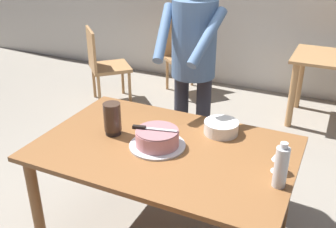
{
  "coord_description": "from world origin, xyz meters",
  "views": [
    {
      "loc": [
        0.89,
        -1.83,
        1.94
      ],
      "look_at": [
        -0.04,
        0.13,
        0.9
      ],
      "focal_mm": 41.86,
      "sensor_mm": 36.0,
      "label": 1
    }
  ],
  "objects_px": {
    "main_dining_table": "(165,161)",
    "plate_stack": "(221,127)",
    "cake_knife": "(145,128)",
    "hurricane_lamp": "(112,119)",
    "background_chair_1": "(184,54)",
    "person_cutting_cake": "(193,60)",
    "cake_on_platter": "(157,139)",
    "background_chair_0": "(104,63)",
    "wine_glass_near": "(279,155)",
    "water_bottle": "(281,166)"
  },
  "relations": [
    {
      "from": "wine_glass_near",
      "to": "cake_on_platter",
      "type": "bearing_deg",
      "value": -177.22
    },
    {
      "from": "cake_on_platter",
      "to": "plate_stack",
      "type": "bearing_deg",
      "value": 47.84
    },
    {
      "from": "plate_stack",
      "to": "cake_knife",
      "type": "bearing_deg",
      "value": -136.88
    },
    {
      "from": "plate_stack",
      "to": "background_chair_0",
      "type": "distance_m",
      "value": 2.48
    },
    {
      "from": "water_bottle",
      "to": "hurricane_lamp",
      "type": "height_order",
      "value": "water_bottle"
    },
    {
      "from": "cake_on_platter",
      "to": "plate_stack",
      "type": "xyz_separation_m",
      "value": [
        0.29,
        0.32,
        -0.01
      ]
    },
    {
      "from": "plate_stack",
      "to": "wine_glass_near",
      "type": "height_order",
      "value": "wine_glass_near"
    },
    {
      "from": "water_bottle",
      "to": "main_dining_table",
      "type": "bearing_deg",
      "value": 171.38
    },
    {
      "from": "hurricane_lamp",
      "to": "background_chair_0",
      "type": "relative_size",
      "value": 0.23
    },
    {
      "from": "cake_on_platter",
      "to": "person_cutting_cake",
      "type": "height_order",
      "value": "person_cutting_cake"
    },
    {
      "from": "hurricane_lamp",
      "to": "cake_knife",
      "type": "bearing_deg",
      "value": -8.31
    },
    {
      "from": "main_dining_table",
      "to": "plate_stack",
      "type": "relative_size",
      "value": 6.96
    },
    {
      "from": "main_dining_table",
      "to": "cake_knife",
      "type": "distance_m",
      "value": 0.25
    },
    {
      "from": "cake_knife",
      "to": "background_chair_0",
      "type": "bearing_deg",
      "value": 130.12
    },
    {
      "from": "hurricane_lamp",
      "to": "cake_on_platter",
      "type": "bearing_deg",
      "value": -3.68
    },
    {
      "from": "water_bottle",
      "to": "person_cutting_cake",
      "type": "xyz_separation_m",
      "value": [
        -0.8,
        0.81,
        0.21
      ]
    },
    {
      "from": "main_dining_table",
      "to": "water_bottle",
      "type": "bearing_deg",
      "value": -8.62
    },
    {
      "from": "hurricane_lamp",
      "to": "person_cutting_cake",
      "type": "distance_m",
      "value": 0.78
    },
    {
      "from": "person_cutting_cake",
      "to": "wine_glass_near",
      "type": "bearing_deg",
      "value": -41.55
    },
    {
      "from": "hurricane_lamp",
      "to": "main_dining_table",
      "type": "bearing_deg",
      "value": -0.85
    },
    {
      "from": "cake_knife",
      "to": "hurricane_lamp",
      "type": "relative_size",
      "value": 1.28
    },
    {
      "from": "cake_knife",
      "to": "water_bottle",
      "type": "height_order",
      "value": "water_bottle"
    },
    {
      "from": "plate_stack",
      "to": "water_bottle",
      "type": "distance_m",
      "value": 0.61
    },
    {
      "from": "hurricane_lamp",
      "to": "person_cutting_cake",
      "type": "xyz_separation_m",
      "value": [
        0.26,
        0.7,
        0.22
      ]
    },
    {
      "from": "cake_knife",
      "to": "background_chair_1",
      "type": "relative_size",
      "value": 0.3
    },
    {
      "from": "water_bottle",
      "to": "hurricane_lamp",
      "type": "distance_m",
      "value": 1.07
    },
    {
      "from": "background_chair_0",
      "to": "cake_knife",
      "type": "bearing_deg",
      "value": -49.88
    },
    {
      "from": "hurricane_lamp",
      "to": "person_cutting_cake",
      "type": "bearing_deg",
      "value": 69.8
    },
    {
      "from": "background_chair_1",
      "to": "cake_knife",
      "type": "bearing_deg",
      "value": -71.68
    },
    {
      "from": "background_chair_0",
      "to": "background_chair_1",
      "type": "distance_m",
      "value": 1.03
    },
    {
      "from": "background_chair_1",
      "to": "person_cutting_cake",
      "type": "bearing_deg",
      "value": -65.18
    },
    {
      "from": "cake_on_platter",
      "to": "cake_knife",
      "type": "height_order",
      "value": "cake_knife"
    },
    {
      "from": "wine_glass_near",
      "to": "background_chair_1",
      "type": "xyz_separation_m",
      "value": [
        -1.64,
        2.56,
        -0.36
      ]
    },
    {
      "from": "wine_glass_near",
      "to": "hurricane_lamp",
      "type": "xyz_separation_m",
      "value": [
        -1.03,
        -0.01,
        0.0
      ]
    },
    {
      "from": "cake_knife",
      "to": "wine_glass_near",
      "type": "distance_m",
      "value": 0.78
    },
    {
      "from": "main_dining_table",
      "to": "hurricane_lamp",
      "type": "height_order",
      "value": "hurricane_lamp"
    },
    {
      "from": "main_dining_table",
      "to": "background_chair_1",
      "type": "relative_size",
      "value": 1.7
    },
    {
      "from": "main_dining_table",
      "to": "background_chair_1",
      "type": "bearing_deg",
      "value": 110.73
    },
    {
      "from": "hurricane_lamp",
      "to": "background_chair_1",
      "type": "xyz_separation_m",
      "value": [
        -0.61,
        2.57,
        -0.37
      ]
    },
    {
      "from": "background_chair_0",
      "to": "hurricane_lamp",
      "type": "bearing_deg",
      "value": -54.22
    },
    {
      "from": "water_bottle",
      "to": "background_chair_1",
      "type": "bearing_deg",
      "value": 121.9
    },
    {
      "from": "wine_glass_near",
      "to": "main_dining_table",
      "type": "bearing_deg",
      "value": -178.38
    },
    {
      "from": "cake_on_platter",
      "to": "plate_stack",
      "type": "distance_m",
      "value": 0.44
    },
    {
      "from": "plate_stack",
      "to": "hurricane_lamp",
      "type": "bearing_deg",
      "value": -153.91
    },
    {
      "from": "main_dining_table",
      "to": "background_chair_0",
      "type": "xyz_separation_m",
      "value": [
        -1.68,
        1.83,
        -0.15
      ]
    },
    {
      "from": "cake_on_platter",
      "to": "hurricane_lamp",
      "type": "relative_size",
      "value": 1.62
    },
    {
      "from": "plate_stack",
      "to": "background_chair_1",
      "type": "distance_m",
      "value": 2.6
    },
    {
      "from": "main_dining_table",
      "to": "water_bottle",
      "type": "xyz_separation_m",
      "value": [
        0.69,
        -0.11,
        0.22
      ]
    },
    {
      "from": "hurricane_lamp",
      "to": "plate_stack",
      "type": "bearing_deg",
      "value": 26.09
    },
    {
      "from": "cake_on_platter",
      "to": "water_bottle",
      "type": "relative_size",
      "value": 1.36
    }
  ]
}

